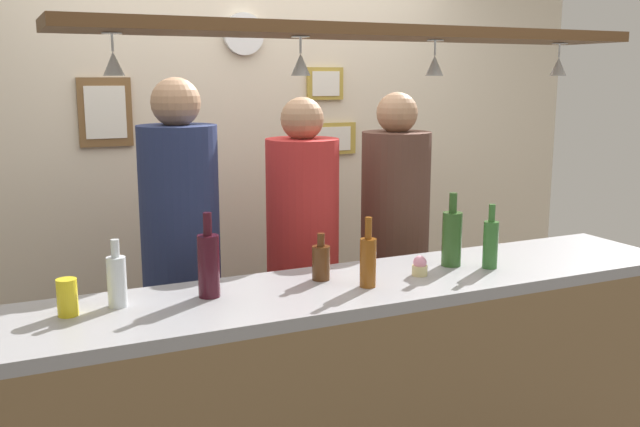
{
  "coord_description": "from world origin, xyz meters",
  "views": [
    {
      "loc": [
        -1.27,
        -2.62,
        1.78
      ],
      "look_at": [
        0.0,
        0.1,
        1.2
      ],
      "focal_mm": 40.0,
      "sensor_mm": 36.0,
      "label": 1
    }
  ],
  "objects_px": {
    "bottle_champagne_green": "(452,237)",
    "picture_frame_upper_small": "(325,84)",
    "drink_can": "(67,297)",
    "bottle_beer_green_import": "(491,243)",
    "bottle_beer_amber_tall": "(368,260)",
    "bottle_wine_dark_red": "(209,264)",
    "cupcake": "(420,266)",
    "picture_frame_caricature": "(105,112)",
    "person_middle_red_shirt": "(303,241)",
    "person_right_brown_shirt": "(395,229)",
    "picture_frame_lower_pair": "(332,139)",
    "bottle_beer_brown_stubby": "(321,262)",
    "person_left_navy_shirt": "(181,241)",
    "bottle_soda_clear": "(117,280)",
    "wall_clock": "(244,34)"
  },
  "relations": [
    {
      "from": "person_middle_red_shirt",
      "to": "picture_frame_lower_pair",
      "type": "relative_size",
      "value": 5.64
    },
    {
      "from": "bottle_beer_amber_tall",
      "to": "cupcake",
      "type": "bearing_deg",
      "value": 10.29
    },
    {
      "from": "drink_can",
      "to": "cupcake",
      "type": "distance_m",
      "value": 1.29
    },
    {
      "from": "bottle_beer_green_import",
      "to": "picture_frame_caricature",
      "type": "distance_m",
      "value": 1.97
    },
    {
      "from": "bottle_beer_brown_stubby",
      "to": "cupcake",
      "type": "xyz_separation_m",
      "value": [
        0.37,
        -0.11,
        -0.03
      ]
    },
    {
      "from": "bottle_wine_dark_red",
      "to": "bottle_beer_brown_stubby",
      "type": "relative_size",
      "value": 1.67
    },
    {
      "from": "person_right_brown_shirt",
      "to": "picture_frame_caricature",
      "type": "bearing_deg",
      "value": 151.57
    },
    {
      "from": "person_middle_red_shirt",
      "to": "bottle_soda_clear",
      "type": "distance_m",
      "value": 1.15
    },
    {
      "from": "person_left_navy_shirt",
      "to": "picture_frame_lower_pair",
      "type": "distance_m",
      "value": 1.31
    },
    {
      "from": "bottle_beer_green_import",
      "to": "cupcake",
      "type": "height_order",
      "value": "bottle_beer_green_import"
    },
    {
      "from": "person_right_brown_shirt",
      "to": "picture_frame_upper_small",
      "type": "xyz_separation_m",
      "value": [
        -0.06,
        0.69,
        0.71
      ]
    },
    {
      "from": "bottle_champagne_green",
      "to": "bottle_beer_amber_tall",
      "type": "bearing_deg",
      "value": -165.46
    },
    {
      "from": "person_middle_red_shirt",
      "to": "drink_can",
      "type": "xyz_separation_m",
      "value": [
        -1.11,
        -0.66,
        0.07
      ]
    },
    {
      "from": "bottle_soda_clear",
      "to": "picture_frame_upper_small",
      "type": "bearing_deg",
      "value": 43.31
    },
    {
      "from": "person_middle_red_shirt",
      "to": "drink_can",
      "type": "distance_m",
      "value": 1.3
    },
    {
      "from": "bottle_champagne_green",
      "to": "picture_frame_lower_pair",
      "type": "distance_m",
      "value": 1.39
    },
    {
      "from": "cupcake",
      "to": "bottle_beer_brown_stubby",
      "type": "bearing_deg",
      "value": 163.55
    },
    {
      "from": "bottle_beer_green_import",
      "to": "picture_frame_lower_pair",
      "type": "xyz_separation_m",
      "value": [
        0.0,
        1.45,
        0.3
      ]
    },
    {
      "from": "bottle_soda_clear",
      "to": "drink_can",
      "type": "xyz_separation_m",
      "value": [
        -0.16,
        -0.03,
        -0.03
      ]
    },
    {
      "from": "person_right_brown_shirt",
      "to": "picture_frame_lower_pair",
      "type": "height_order",
      "value": "person_right_brown_shirt"
    },
    {
      "from": "person_left_navy_shirt",
      "to": "bottle_soda_clear",
      "type": "relative_size",
      "value": 7.74
    },
    {
      "from": "cupcake",
      "to": "picture_frame_caricature",
      "type": "distance_m",
      "value": 1.79
    },
    {
      "from": "bottle_beer_amber_tall",
      "to": "bottle_wine_dark_red",
      "type": "height_order",
      "value": "bottle_wine_dark_red"
    },
    {
      "from": "bottle_beer_green_import",
      "to": "bottle_wine_dark_red",
      "type": "relative_size",
      "value": 0.87
    },
    {
      "from": "drink_can",
      "to": "picture_frame_upper_small",
      "type": "relative_size",
      "value": 0.55
    },
    {
      "from": "bottle_wine_dark_red",
      "to": "bottle_champagne_green",
      "type": "xyz_separation_m",
      "value": [
        1.01,
        -0.01,
        0.0
      ]
    },
    {
      "from": "bottle_wine_dark_red",
      "to": "picture_frame_upper_small",
      "type": "distance_m",
      "value": 1.83
    },
    {
      "from": "person_left_navy_shirt",
      "to": "person_right_brown_shirt",
      "type": "distance_m",
      "value": 1.08
    },
    {
      "from": "bottle_champagne_green",
      "to": "picture_frame_upper_small",
      "type": "distance_m",
      "value": 1.48
    },
    {
      "from": "person_middle_red_shirt",
      "to": "cupcake",
      "type": "distance_m",
      "value": 0.76
    },
    {
      "from": "wall_clock",
      "to": "bottle_beer_green_import",
      "type": "bearing_deg",
      "value": -70.23
    },
    {
      "from": "picture_frame_lower_pair",
      "to": "person_left_navy_shirt",
      "type": "bearing_deg",
      "value": -147.21
    },
    {
      "from": "person_middle_red_shirt",
      "to": "picture_frame_caricature",
      "type": "distance_m",
      "value": 1.18
    },
    {
      "from": "bottle_champagne_green",
      "to": "bottle_beer_brown_stubby",
      "type": "relative_size",
      "value": 1.67
    },
    {
      "from": "cupcake",
      "to": "picture_frame_caricature",
      "type": "xyz_separation_m",
      "value": [
        -0.93,
        1.43,
        0.55
      ]
    },
    {
      "from": "bottle_beer_green_import",
      "to": "bottle_soda_clear",
      "type": "xyz_separation_m",
      "value": [
        -1.44,
        0.14,
        -0.01
      ]
    },
    {
      "from": "person_middle_red_shirt",
      "to": "bottle_beer_amber_tall",
      "type": "relative_size",
      "value": 6.5
    },
    {
      "from": "person_right_brown_shirt",
      "to": "bottle_beer_brown_stubby",
      "type": "height_order",
      "value": "person_right_brown_shirt"
    },
    {
      "from": "bottle_beer_green_import",
      "to": "drink_can",
      "type": "height_order",
      "value": "bottle_beer_green_import"
    },
    {
      "from": "person_left_navy_shirt",
      "to": "drink_can",
      "type": "relative_size",
      "value": 14.59
    },
    {
      "from": "person_middle_red_shirt",
      "to": "bottle_beer_green_import",
      "type": "relative_size",
      "value": 6.5
    },
    {
      "from": "person_middle_red_shirt",
      "to": "bottle_beer_brown_stubby",
      "type": "bearing_deg",
      "value": -107.72
    },
    {
      "from": "person_left_navy_shirt",
      "to": "bottle_beer_green_import",
      "type": "height_order",
      "value": "person_left_navy_shirt"
    },
    {
      "from": "bottle_beer_green_import",
      "to": "bottle_wine_dark_red",
      "type": "xyz_separation_m",
      "value": [
        -1.13,
        0.11,
        0.01
      ]
    },
    {
      "from": "person_left_navy_shirt",
      "to": "bottle_wine_dark_red",
      "type": "height_order",
      "value": "person_left_navy_shirt"
    },
    {
      "from": "person_left_navy_shirt",
      "to": "bottle_soda_clear",
      "type": "bearing_deg",
      "value": -120.73
    },
    {
      "from": "bottle_beer_green_import",
      "to": "bottle_beer_amber_tall",
      "type": "distance_m",
      "value": 0.57
    },
    {
      "from": "bottle_beer_amber_tall",
      "to": "bottle_wine_dark_red",
      "type": "distance_m",
      "value": 0.57
    },
    {
      "from": "drink_can",
      "to": "person_right_brown_shirt",
      "type": "bearing_deg",
      "value": 22.15
    },
    {
      "from": "drink_can",
      "to": "picture_frame_lower_pair",
      "type": "relative_size",
      "value": 0.41
    }
  ]
}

